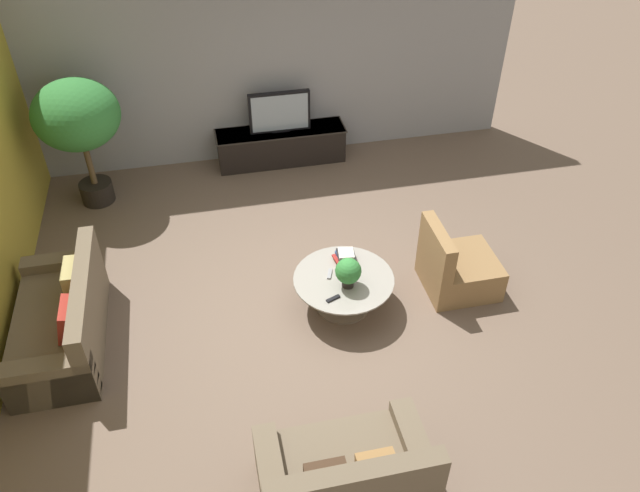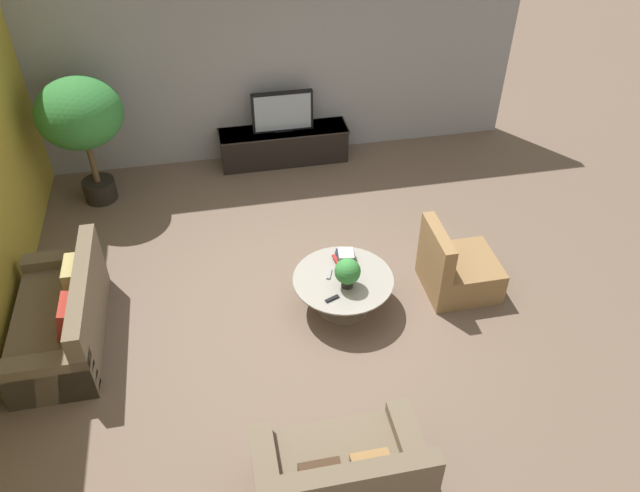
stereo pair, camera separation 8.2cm
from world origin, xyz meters
TOP-DOWN VIEW (x-y plane):
  - ground_plane at (0.00, 0.00)m, footprint 24.00×24.00m
  - back_wall_stone at (0.00, 3.26)m, footprint 7.40×0.12m
  - media_console at (0.18, 2.94)m, footprint 1.91×0.50m
  - television at (0.18, 2.94)m, footprint 0.88×0.13m
  - coffee_table at (0.34, -0.27)m, footprint 1.11×1.11m
  - couch_by_wall at (-2.63, -0.18)m, footprint 0.84×1.74m
  - couch_near_entry at (-0.19, -2.48)m, footprint 1.41×0.84m
  - armchair_wicker at (1.68, -0.23)m, footprint 0.80×0.76m
  - potted_palm_tall at (-2.47, 2.45)m, footprint 1.09×1.09m
  - potted_plant_tabletop at (0.36, -0.39)m, footprint 0.28×0.28m
  - book_stack at (0.43, -0.00)m, footprint 0.26×0.27m
  - remote_black at (0.15, -0.57)m, footprint 0.16×0.10m
  - remote_silver at (0.21, -0.18)m, footprint 0.09×0.16m

SIDE VIEW (x-z plane):
  - ground_plane at x=0.00m, z-range 0.00..0.00m
  - media_console at x=0.18m, z-range 0.01..0.53m
  - armchair_wicker at x=1.68m, z-range -0.16..0.70m
  - couch_near_entry at x=-0.19m, z-range -0.14..0.70m
  - couch_by_wall at x=-2.63m, z-range -0.13..0.71m
  - coffee_table at x=0.34m, z-range 0.09..0.50m
  - remote_black at x=0.15m, z-range 0.41..0.43m
  - remote_silver at x=0.21m, z-range 0.41..0.43m
  - book_stack at x=0.43m, z-range 0.41..0.55m
  - potted_plant_tabletop at x=0.36m, z-range 0.44..0.79m
  - television at x=0.18m, z-range 0.51..1.11m
  - potted_palm_tall at x=-2.47m, z-range 0.37..2.13m
  - back_wall_stone at x=0.00m, z-range 0.00..3.00m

